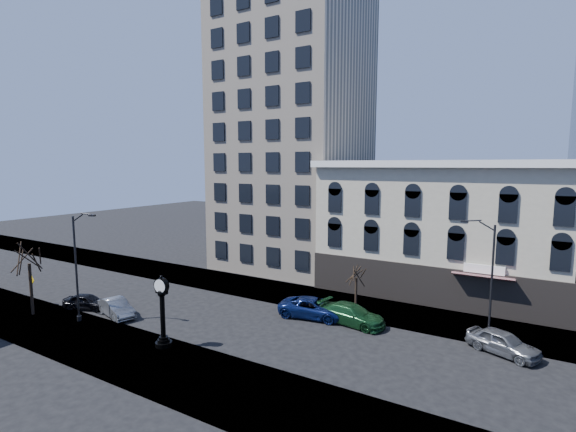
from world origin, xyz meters
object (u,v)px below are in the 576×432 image
Objects in this scene: street_clock at (163,314)px; warning_sign at (32,284)px; car_near_b at (116,308)px; car_near_a at (87,301)px; street_lamp_near at (81,238)px.

warning_sign is at bearing 173.24° from street_clock.
car_near_b is (8.42, 1.99, -1.19)m from warning_sign.
street_clock is at bearing 4.13° from warning_sign.
warning_sign reaches higher than car_near_a.
warning_sign reaches higher than car_near_b.
warning_sign is at bearing 118.89° from car_near_b.
street_clock is at bearing -90.40° from car_near_b.
warning_sign is 8.74m from car_near_b.
street_clock reaches higher than car_near_b.
street_lamp_near is at bearing 3.39° from warning_sign.
street_lamp_near is at bearing 175.94° from car_near_b.
street_clock is 1.13× the size of car_near_b.
street_clock reaches higher than warning_sign.
street_clock is 1.88× the size of warning_sign.
street_clock is 1.26× the size of car_near_a.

